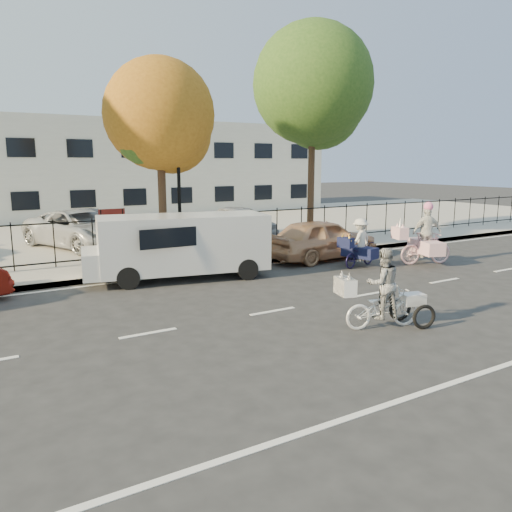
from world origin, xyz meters
TOP-DOWN VIEW (x-y plane):
  - ground at (0.00, 0.00)m, footprint 120.00×120.00m
  - road_markings at (0.00, 0.00)m, footprint 60.00×9.52m
  - curb at (0.00, 5.05)m, footprint 60.00×0.10m
  - sidewalk at (0.00, 6.10)m, footprint 60.00×2.20m
  - parking_lot at (0.00, 15.00)m, footprint 60.00×15.60m
  - iron_fence at (0.00, 7.20)m, footprint 58.00×0.06m
  - building at (0.00, 25.00)m, footprint 34.00×10.00m
  - lamppost at (0.50, 6.80)m, footprint 0.36×0.36m
  - street_sign at (-1.85, 6.80)m, footprint 0.85×0.06m
  - zebra_trike at (1.35, -2.15)m, footprint 1.99×1.15m
  - unicorn_bike at (7.41, 1.99)m, footprint 2.16×1.56m
  - bull_bike at (5.22, 2.82)m, footprint 1.80×1.26m
  - white_van at (-0.54, 4.23)m, footprint 5.64×2.74m
  - gold_sedan at (4.96, 4.50)m, footprint 4.44×2.04m
  - lot_car_b at (-2.07, 10.66)m, footprint 4.14×5.73m
  - lot_car_c at (-1.79, 11.37)m, footprint 2.71×4.46m
  - lot_car_d at (4.70, 10.04)m, footprint 2.01×4.20m
  - tree_mid at (0.21, 7.36)m, footprint 3.78×3.78m
  - tree_east at (6.90, 7.66)m, footprint 4.93×4.93m

SIDE VIEW (x-z plane):
  - ground at x=0.00m, z-range 0.00..0.00m
  - road_markings at x=0.00m, z-range 0.00..0.01m
  - curb at x=0.00m, z-range 0.00..0.15m
  - sidewalk at x=0.00m, z-range 0.00..0.15m
  - parking_lot at x=0.00m, z-range 0.00..0.15m
  - bull_bike at x=5.22m, z-range -0.16..1.46m
  - zebra_trike at x=1.35m, z-range -0.19..1.51m
  - gold_sedan at x=4.96m, z-range 0.00..1.47m
  - unicorn_bike at x=7.41m, z-range -0.28..1.85m
  - lot_car_c at x=-1.79m, z-range 0.15..1.54m
  - lot_car_d at x=4.70m, z-range 0.15..1.54m
  - lot_car_b at x=-2.07m, z-range 0.15..1.60m
  - iron_fence at x=0.00m, z-range 0.15..1.65m
  - white_van at x=-0.54m, z-range 0.10..2.00m
  - street_sign at x=-1.85m, z-range 0.52..2.32m
  - building at x=0.00m, z-range 0.00..6.00m
  - lamppost at x=0.50m, z-range 0.95..5.28m
  - tree_mid at x=0.21m, z-range 1.39..8.32m
  - tree_east at x=6.90m, z-range 1.81..10.84m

